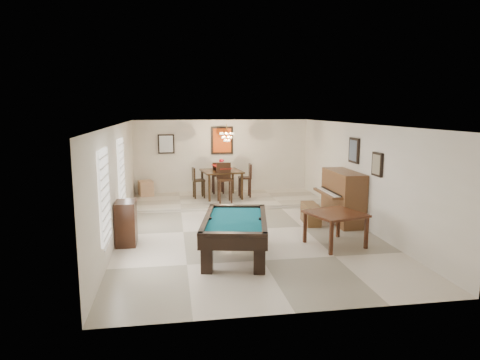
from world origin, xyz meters
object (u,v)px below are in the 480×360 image
object	(u,v)px
dining_chair_west	(199,183)
corner_bench	(146,188)
dining_table	(222,182)
flower_vase	(221,163)
dining_chair_north	(218,178)
dining_chair_east	(245,180)
upright_piano	(337,197)
square_table	(335,229)
dining_chair_south	(225,183)
chandelier	(227,134)
apothecary_chest	(126,223)
pool_table	(235,238)
piano_bench	(311,214)

from	to	relation	value
dining_chair_west	corner_bench	size ratio (longest dim) A/B	1.83
dining_table	flower_vase	world-z (taller)	flower_vase
dining_table	dining_chair_north	world-z (taller)	dining_chair_north
flower_vase	dining_chair_east	distance (m)	0.96
upright_piano	square_table	bearing A→B (deg)	-112.91
dining_chair_north	dining_chair_south	bearing A→B (deg)	90.66
upright_piano	dining_chair_north	size ratio (longest dim) A/B	1.52
upright_piano	dining_chair_west	xyz separation A→B (m)	(-3.41, 3.23, -0.07)
dining_chair_south	chandelier	bearing A→B (deg)	73.13
apothecary_chest	flower_vase	xyz separation A→B (m)	(2.61, 4.18, 0.77)
chandelier	dining_chair_east	bearing A→B (deg)	16.24
dining_chair_east	chandelier	size ratio (longest dim) A/B	1.81
dining_chair_south	chandelier	distance (m)	1.57
dining_chair_north	corner_bench	distance (m)	2.43
pool_table	chandelier	size ratio (longest dim) A/B	3.83
square_table	dining_chair_west	size ratio (longest dim) A/B	1.08
upright_piano	chandelier	world-z (taller)	chandelier
flower_vase	dining_chair_east	size ratio (longest dim) A/B	0.25
upright_piano	dining_chair_south	distance (m)	3.61
dining_chair_south	dining_chair_east	size ratio (longest dim) A/B	1.11
dining_chair_south	dining_chair_west	size ratio (longest dim) A/B	1.21
dining_table	chandelier	bearing A→B (deg)	-55.39
piano_bench	apothecary_chest	bearing A→B (deg)	-167.19
piano_bench	dining_table	distance (m)	3.72
corner_bench	chandelier	size ratio (longest dim) A/B	0.91
upright_piano	corner_bench	bearing A→B (deg)	142.78
upright_piano	chandelier	size ratio (longest dim) A/B	2.74
dining_chair_south	dining_chair_north	bearing A→B (deg)	90.28
dining_chair_east	apothecary_chest	bearing A→B (deg)	-37.05
piano_bench	dining_chair_east	world-z (taller)	dining_chair_east
flower_vase	corner_bench	world-z (taller)	flower_vase
piano_bench	dining_table	size ratio (longest dim) A/B	0.76
pool_table	dining_table	bearing A→B (deg)	97.10
apothecary_chest	chandelier	size ratio (longest dim) A/B	1.62
upright_piano	corner_bench	world-z (taller)	upright_piano
dining_table	dining_chair_south	distance (m)	0.75
corner_bench	apothecary_chest	bearing A→B (deg)	-91.88
dining_chair_east	corner_bench	bearing A→B (deg)	-101.14
square_table	apothecary_chest	xyz separation A→B (m)	(-4.52, 0.80, 0.12)
upright_piano	dining_chair_north	world-z (taller)	upright_piano
dining_table	corner_bench	bearing A→B (deg)	163.81
piano_bench	chandelier	world-z (taller)	chandelier
piano_bench	chandelier	bearing A→B (deg)	122.01
apothecary_chest	dining_chair_north	size ratio (longest dim) A/B	0.90
pool_table	dining_table	xyz separation A→B (m)	(0.35, 5.31, 0.24)
piano_bench	corner_bench	bearing A→B (deg)	139.01
dining_table	chandelier	size ratio (longest dim) A/B	2.02
square_table	dining_chair_south	world-z (taller)	dining_chair_south
dining_chair_north	dining_chair_east	size ratio (longest dim) A/B	0.99
apothecary_chest	dining_table	distance (m)	4.93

